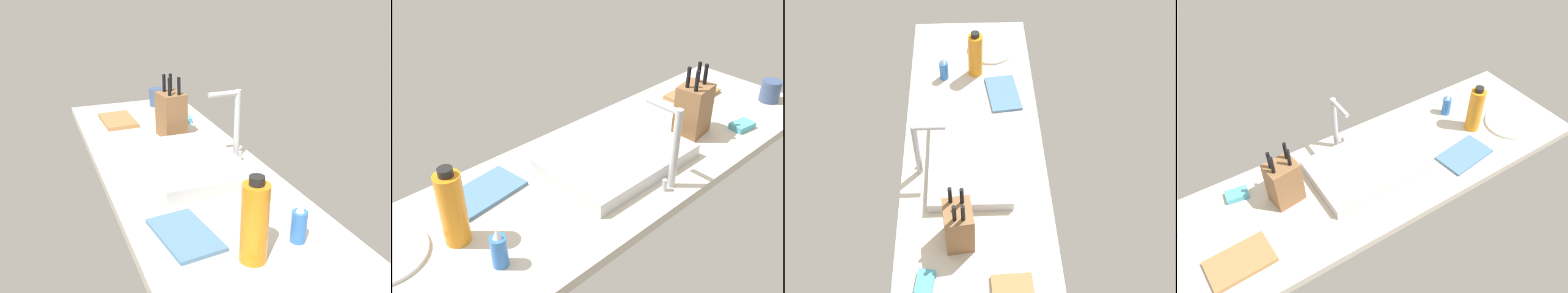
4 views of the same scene
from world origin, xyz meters
The scene contains 10 objects.
countertop_slab centered at (0.00, 0.00, 1.75)cm, with size 195.88×60.12×3.50cm, color beige.
sink_basin centered at (-3.13, 1.96, 5.93)cm, with size 48.28×33.27×4.85cm, color #B7BABF.
faucet centered at (-6.63, 21.20, 19.49)cm, with size 5.50×13.13×27.46cm.
knife_block centered at (-39.20, 6.47, 13.52)cm, with size 13.20×11.53×26.99cm.
cutting_board centered at (-65.91, -11.94, 4.40)cm, with size 23.35×14.40×1.80cm, color #9E7042.
soap_bottle centered at (51.98, 13.41, 8.59)cm, with size 4.36×4.36×11.97cm.
water_bottle centered at (55.31, -2.15, 14.70)cm, with size 7.17×7.17×23.89cm.
dish_towel centered at (38.89, -14.90, 4.10)cm, with size 23.82×14.18×1.20cm, color teal.
coffee_mug centered at (-85.94, 13.50, 8.14)cm, with size 8.25×8.25×9.28cm, color #384C75.
dish_sponge centered at (-56.25, 18.39, 4.70)cm, with size 9.00×6.00×2.40cm, color #4CA3BC.
Camera 2 is at (93.16, 89.87, 92.34)cm, focal length 42.12 mm.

